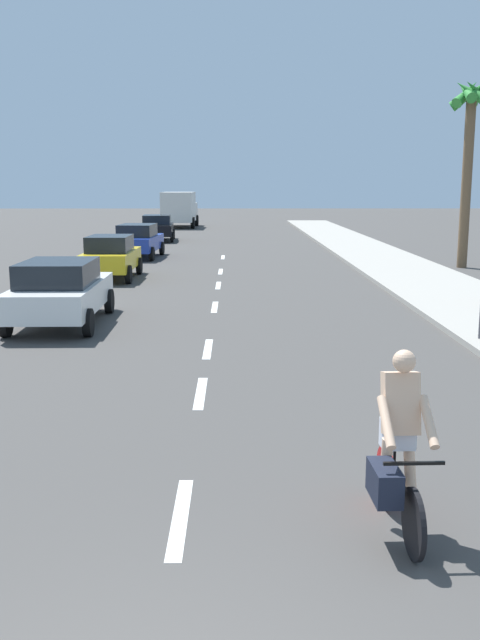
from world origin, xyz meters
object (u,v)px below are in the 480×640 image
parked_car_blue (138,240)px  delivery_truck (179,208)px  cyclist (397,452)px  parked_car_black (157,227)px  palm_tree_far (470,126)px  parked_car_white (60,290)px  parked_car_yellow (111,256)px

parked_car_blue → delivery_truck: 24.14m
parked_car_blue → cyclist: bearing=-73.8°
cyclist → parked_car_black: 37.22m
cyclist → palm_tree_far: (7.81, 22.44, 4.81)m
parked_car_white → parked_car_yellow: bearing=90.7°
parked_car_blue → palm_tree_far: bearing=-12.8°
cyclist → parked_car_black: cyclist is taller
delivery_truck → parked_car_black: bearing=-89.8°
parked_car_white → parked_car_yellow: same height
parked_car_blue → parked_car_black: same height
cyclist → parked_car_blue: 27.12m
delivery_truck → cyclist: bearing=-81.9°
cyclist → palm_tree_far: bearing=-111.0°
parked_car_blue → parked_car_black: size_ratio=0.94×
parked_car_black → delivery_truck: size_ratio=0.71×
parked_car_yellow → parked_car_black: bearing=91.1°
parked_car_yellow → parked_car_blue: (-0.03, 7.47, 0.00)m
parked_car_blue → delivery_truck: size_ratio=0.67×
parked_car_white → delivery_truck: 40.09m
parked_car_blue → delivery_truck: delivery_truck is taller
parked_car_yellow → parked_car_black: (-0.24, 17.72, 0.01)m
parked_car_yellow → parked_car_black: size_ratio=0.87×
parked_car_white → delivery_truck: size_ratio=0.70×
cyclist → parked_car_yellow: 19.90m
cyclist → delivery_truck: 50.92m
parked_car_white → parked_car_black: 26.22m
parked_car_yellow → parked_car_blue: bearing=90.5°
cyclist → palm_tree_far: 24.24m
parked_car_white → parked_car_yellow: (-0.25, 8.49, -0.01)m
parked_car_blue → parked_car_white: bearing=-85.7°
cyclist → parked_car_white: cyclist is taller
cyclist → delivery_truck: size_ratio=0.29×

